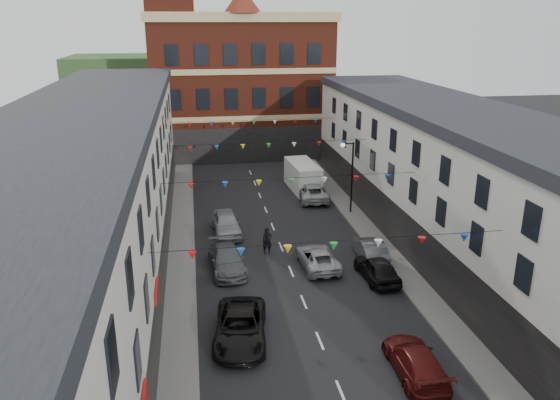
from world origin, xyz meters
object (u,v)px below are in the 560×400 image
car_left_d (227,259)px  car_right_d (377,268)px  car_left_c (240,327)px  moving_car (318,257)px  car_left_e (227,223)px  white_van (303,176)px  pedestrian (267,241)px  street_lamp (349,168)px  car_right_c (416,361)px  car_right_f (312,192)px  car_right_e (371,250)px

car_left_d → car_right_d: size_ratio=1.15×
car_left_c → moving_car: (5.69, 7.74, -0.10)m
car_left_e → white_van: white_van is taller
car_left_d → car_left_e: 6.25m
car_left_c → car_left_d: (-0.12, 8.20, -0.03)m
car_right_d → white_van: white_van is taller
car_left_e → pedestrian: (2.49, -4.07, 0.12)m
car_left_c → car_right_d: car_left_c is taller
street_lamp → car_right_d: street_lamp is taller
car_right_d → moving_car: size_ratio=0.92×
car_left_c → car_left_d: 8.20m
car_right_c → white_van: white_van is taller
car_left_c → pedestrian: bearing=82.5°
car_right_f → pedestrian: bearing=67.0°
street_lamp → car_right_c: bearing=-97.9°
car_right_f → car_left_c: bearing=72.5°
car_right_d → car_right_e: (0.51, 2.81, -0.03)m
car_left_c → car_right_c: 8.49m
car_right_f → moving_car: 13.91m
street_lamp → white_van: 8.09m
pedestrian → car_right_d: bearing=-38.9°
car_left_e → moving_car: size_ratio=1.02×
car_left_c → car_right_d: (8.88, 5.39, -0.01)m
car_right_e → pedestrian: bearing=-15.1°
car_left_d → moving_car: 5.82m
car_left_c → car_right_e: (9.39, 8.20, -0.04)m
car_right_e → car_right_f: bearing=-82.4°
car_right_d → pedestrian: (-6.11, 4.98, 0.19)m
car_left_c → car_right_f: (8.34, 21.39, -0.02)m
car_right_c → car_right_e: bearing=-97.2°
car_right_d → white_van: 19.25m
street_lamp → car_right_d: bearing=-97.4°
car_left_d → car_right_d: 9.43m
car_left_d → car_left_e: size_ratio=1.04×
car_right_f → car_right_e: bearing=98.3°
street_lamp → car_right_f: 5.57m
street_lamp → pedestrian: street_lamp is taller
car_left_c → car_right_e: bearing=48.6°
street_lamp → car_left_d: bearing=-139.2°
car_left_c → car_right_e: size_ratio=1.25×
car_left_d → car_right_e: car_left_d is taller
car_right_f → moving_car: bearing=82.8°
car_right_c → white_van: size_ratio=0.82×
moving_car → white_van: 17.06m
car_left_d → car_right_f: car_right_f is taller
moving_car → pedestrian: 3.93m
car_right_c → pedestrian: (-4.71, 14.38, 0.24)m
car_right_c → car_right_f: (0.85, 25.40, 0.04)m
car_right_c → car_right_e: car_right_e is taller
car_right_c → car_left_c: bearing=-26.5°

